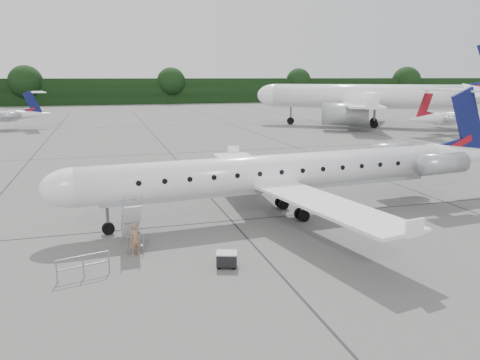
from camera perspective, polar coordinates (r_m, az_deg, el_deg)
name	(u,v)px	position (r m, az deg, el deg)	size (l,w,h in m)	color
ground	(342,227)	(27.81, 12.32, -5.63)	(320.00, 320.00, 0.00)	slate
treeline	(144,91)	(153.74, -11.60, 10.56)	(260.00, 4.00, 8.00)	black
main_regional_jet	(277,155)	(28.55, 4.52, 3.08)	(30.15, 21.71, 7.73)	white
airstair	(131,224)	(24.49, -13.10, -5.19)	(0.85, 2.37, 2.42)	white
passenger	(136,239)	(23.36, -12.62, -7.08)	(0.59, 0.39, 1.62)	#8F684E
safety_railing	(83,267)	(21.58, -18.55, -10.00)	(2.20, 0.08, 1.00)	gray
baggage_cart	(227,259)	(21.59, -1.63, -9.63)	(0.89, 0.72, 0.77)	black
bg_narrowbody	(364,84)	(85.05, 14.90, 11.20)	(40.16, 28.91, 14.42)	white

